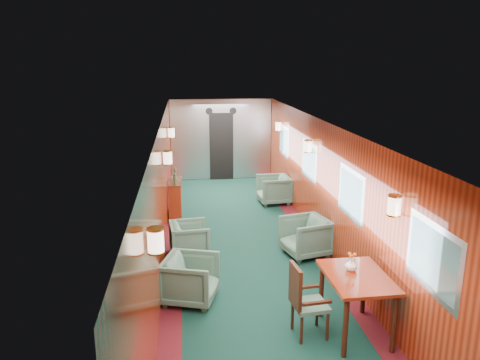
{
  "coord_description": "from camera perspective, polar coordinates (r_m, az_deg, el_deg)",
  "views": [
    {
      "loc": [
        -1.1,
        -7.82,
        3.51
      ],
      "look_at": [
        0.0,
        1.24,
        1.15
      ],
      "focal_mm": 35.0,
      "sensor_mm": 36.0,
      "label": 1
    }
  ],
  "objects": [
    {
      "name": "wall_sconces",
      "position": [
        8.63,
        0.54,
        3.01
      ],
      "size": [
        2.97,
        7.97,
        0.25
      ],
      "color": "#FFE7C6",
      "rests_on": "ground"
    },
    {
      "name": "side_chair",
      "position": [
        6.24,
        7.75,
        -14.06
      ],
      "size": [
        0.49,
        0.51,
        1.0
      ],
      "rotation": [
        0.0,
        0.0,
        0.11
      ],
      "color": "#1B3F34",
      "rests_on": "ground"
    },
    {
      "name": "bulkhead",
      "position": [
        13.97,
        -2.31,
        4.9
      ],
      "size": [
        2.98,
        0.17,
        2.39
      ],
      "color": "silver",
      "rests_on": "ground"
    },
    {
      "name": "windows_right",
      "position": [
        8.72,
        10.55,
        0.59
      ],
      "size": [
        0.02,
        8.6,
        0.8
      ],
      "color": "silver",
      "rests_on": "ground"
    },
    {
      "name": "flower_vase",
      "position": [
        6.37,
        13.42,
        -9.99
      ],
      "size": [
        0.17,
        0.17,
        0.17
      ],
      "primitive_type": "imported",
      "rotation": [
        0.0,
        0.0,
        -0.07
      ],
      "color": "white",
      "rests_on": "dining_table"
    },
    {
      "name": "armchair_left_far",
      "position": [
        8.67,
        -6.15,
        -7.18
      ],
      "size": [
        0.76,
        0.75,
        0.63
      ],
      "primitive_type": "imported",
      "rotation": [
        0.0,
        0.0,
        1.68
      ],
      "color": "#1B3F34",
      "rests_on": "ground"
    },
    {
      "name": "dining_table",
      "position": [
        6.34,
        14.05,
        -12.29
      ],
      "size": [
        0.79,
        1.12,
        0.83
      ],
      "rotation": [
        0.0,
        0.0,
        0.02
      ],
      "color": "maroon",
      "rests_on": "ground"
    },
    {
      "name": "armchair_right_far",
      "position": [
        11.73,
        4.11,
        -1.17
      ],
      "size": [
        0.82,
        0.8,
        0.7
      ],
      "primitive_type": "imported",
      "rotation": [
        0.0,
        0.0,
        -1.5
      ],
      "color": "#1B3F34",
      "rests_on": "ground"
    },
    {
      "name": "room",
      "position": [
        8.11,
        1.05,
        1.14
      ],
      "size": [
        12.0,
        12.1,
        2.4
      ],
      "color": "#0C2E24",
      "rests_on": "ground"
    },
    {
      "name": "credenza",
      "position": [
        10.78,
        -7.91,
        -2.21
      ],
      "size": [
        0.3,
        0.95,
        1.13
      ],
      "color": "maroon",
      "rests_on": "ground"
    },
    {
      "name": "armchair_right_near",
      "position": [
        8.72,
        7.99,
        -6.85
      ],
      "size": [
        0.94,
        0.93,
        0.71
      ],
      "primitive_type": "imported",
      "rotation": [
        0.0,
        0.0,
        -1.33
      ],
      "color": "#1B3F34",
      "rests_on": "ground"
    },
    {
      "name": "armchair_left_near",
      "position": [
        7.13,
        -6.04,
        -11.92
      ],
      "size": [
        0.95,
        0.93,
        0.69
      ],
      "primitive_type": "imported",
      "rotation": [
        0.0,
        0.0,
        1.27
      ],
      "color": "#1B3F34",
      "rests_on": "ground"
    }
  ]
}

